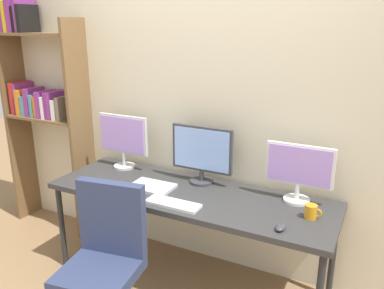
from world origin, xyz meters
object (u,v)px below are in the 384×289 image
Objects in this scene: monitor_center at (202,152)px; computer_mouse at (280,227)px; monitor_right at (299,170)px; laptop_closed at (152,187)px; keyboard_main at (173,204)px; bookshelf at (41,96)px; coffee_mug at (311,212)px; desk at (189,199)px; monitor_left at (123,138)px; office_chair at (105,278)px.

computer_mouse is at bearing -30.96° from monitor_center.
monitor_right is 1.42× the size of laptop_closed.
computer_mouse is at bearing -10.20° from laptop_closed.
monitor_center is at bearing 90.00° from keyboard_main.
keyboard_main is at bearing -179.61° from computer_mouse.
computer_mouse is at bearing 0.39° from keyboard_main.
bookshelf is 4.68× the size of monitor_right.
keyboard_main is (1.65, -0.46, -0.52)m from bookshelf.
monitor_center is 0.88m from computer_mouse.
desk is at bearing -179.75° from coffee_mug.
monitor_left is at bearing 163.68° from desk.
bookshelf is at bearing 178.89° from monitor_left.
office_chair is 1.12m from computer_mouse.
monitor_left reaches higher than coffee_mug.
keyboard_main is at bearing -148.61° from monitor_right.
desk is 1.76m from bookshelf.
monitor_center is (1.65, -0.02, -0.29)m from bookshelf.
laptop_closed is (-0.28, -0.06, 0.06)m from desk.
monitor_center is 5.07× the size of computer_mouse.
office_chair is at bearing -85.78° from laptop_closed.
computer_mouse is 0.30× the size of laptop_closed.
coffee_mug is (1.08, 0.71, 0.38)m from office_chair.
desk is at bearing -163.68° from monitor_right.
desk is 4.54× the size of monitor_left.
computer_mouse reaches higher than keyboard_main.
laptop_closed is (1.37, -0.29, -0.52)m from bookshelf.
keyboard_main reaches higher than desk.
monitor_right is (0.72, -0.00, -0.01)m from monitor_center.
desk is at bearing 162.85° from computer_mouse.
laptop_closed is (0.45, -0.27, -0.24)m from monitor_left.
keyboard_main is 3.94× the size of computer_mouse.
monitor_center is at bearing 179.99° from monitor_right.
keyboard_main is 0.33m from laptop_closed.
monitor_center is 1.52× the size of laptop_closed.
keyboard_main is at bearing -90.00° from desk.
laptop_closed is at bearing -176.91° from coffee_mug.
laptop_closed is at bearing -11.86° from bookshelf.
desk is at bearing 10.91° from laptop_closed.
laptop_closed is (-0.06, 0.65, 0.35)m from office_chair.
computer_mouse is (2.38, -0.46, -0.51)m from bookshelf.
monitor_right is at bearing -0.43° from bookshelf.
bookshelf reaches higher than coffee_mug.
bookshelf is 0.97m from monitor_left.
monitor_right is 0.49m from computer_mouse.
coffee_mug is at bearing -56.83° from monitor_right.
desk is 21.77× the size of computer_mouse.
bookshelf is at bearing 179.57° from monitor_right.
monitor_right reaches higher than keyboard_main.
bookshelf is at bearing 169.17° from computer_mouse.
coffee_mug is (0.13, 0.23, 0.03)m from computer_mouse.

